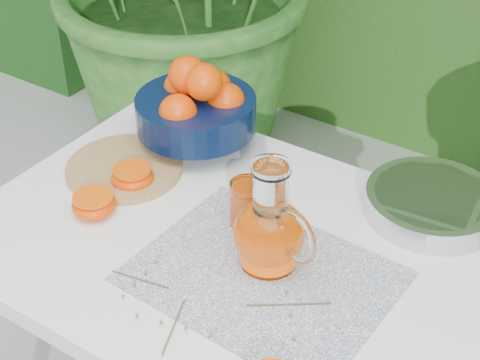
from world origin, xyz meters
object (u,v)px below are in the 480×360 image
Objects in this scene: juice_pitcher at (270,231)px; white_table at (234,273)px; cutting_board at (124,168)px; saute_pan at (434,203)px; fruit_bowl at (197,106)px.

white_table is at bearing 169.12° from juice_pitcher.
juice_pitcher is at bearing -10.90° from cutting_board.
white_table is 2.09× the size of saute_pan.
juice_pitcher is (0.41, -0.08, 0.07)m from cutting_board.
cutting_board is 0.52× the size of saute_pan.
cutting_board is 0.21m from fruit_bowl.
saute_pan is at bearing 45.56° from white_table.
fruit_bowl is at bearing 70.05° from cutting_board.
juice_pitcher reaches higher than saute_pan.
white_table is at bearing -10.91° from cutting_board.
cutting_board is at bearing -159.77° from saute_pan.
juice_pitcher is at bearing -10.88° from white_table.
white_table is 4.70× the size of juice_pitcher.
white_table is 0.34m from cutting_board.
saute_pan is (0.60, 0.22, 0.02)m from cutting_board.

